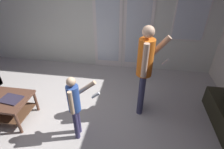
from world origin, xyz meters
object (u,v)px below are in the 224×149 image
at_px(laptop_closed, 11,99).
at_px(coffee_table, 0,103).
at_px(person_child, 75,103).
at_px(person_adult, 145,65).

bearing_deg(laptop_closed, coffee_table, -174.99).
xyz_separation_m(coffee_table, person_child, (1.49, -0.16, 0.34)).
bearing_deg(person_adult, laptop_closed, -164.62).
bearing_deg(laptop_closed, person_child, -0.17).
xyz_separation_m(person_child, laptop_closed, (-1.22, 0.15, -0.20)).
bearing_deg(person_child, coffee_table, 173.91).
relative_size(person_child, laptop_closed, 3.30).
distance_m(person_adult, person_child, 1.30).
height_order(coffee_table, person_adult, person_adult).
distance_m(coffee_table, person_adult, 2.65).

